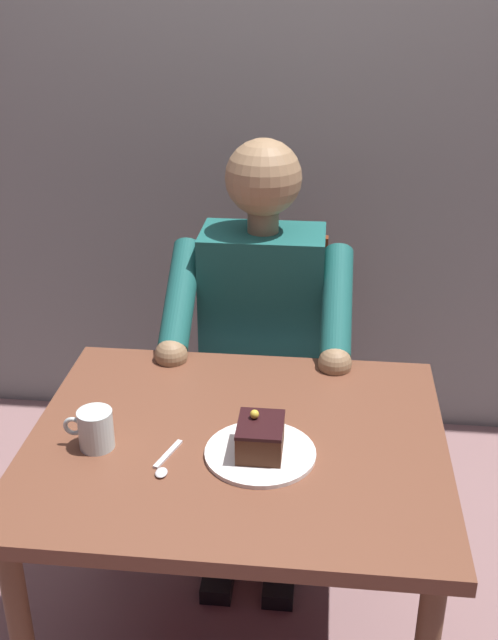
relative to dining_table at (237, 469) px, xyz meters
name	(u,v)px	position (x,y,z in m)	size (l,w,h in m)	color
cafe_rear_panel	(281,21)	(0.00, -1.28, 0.88)	(6.40, 0.12, 3.00)	gray
dining_table	(237,469)	(0.00, 0.00, 0.00)	(0.95, 0.80, 0.71)	brown
chair	(264,364)	(0.00, -0.74, -0.13)	(0.42, 0.42, 0.90)	#612A14
seated_person	(260,344)	(0.00, -0.57, 0.03)	(0.53, 0.58, 1.25)	#195450
dessert_plate	(260,453)	(-0.06, 0.06, 0.09)	(0.25, 0.25, 0.01)	white
cake_slice	(260,437)	(-0.06, 0.06, 0.13)	(0.10, 0.12, 0.09)	#462515
coffee_cup	(95,428)	(0.31, 0.07, 0.14)	(0.11, 0.08, 0.09)	silver
dessert_spoon	(164,464)	(0.14, 0.12, 0.09)	(0.05, 0.14, 0.01)	silver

